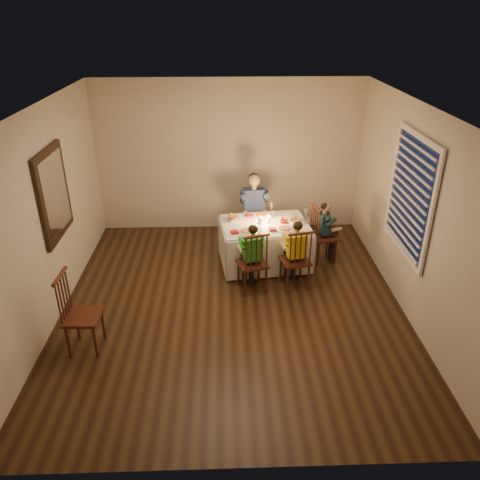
{
  "coord_description": "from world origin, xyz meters",
  "views": [
    {
      "loc": [
        -0.08,
        -5.24,
        3.6
      ],
      "look_at": [
        0.11,
        0.15,
        0.89
      ],
      "focal_mm": 35.0,
      "sensor_mm": 36.0,
      "label": 1
    }
  ],
  "objects_px": {
    "child_teal": "(322,260)",
    "chair_near_right": "(294,286)",
    "chair_extra": "(89,347)",
    "adult": "(253,243)",
    "serving_bowl": "(233,219)",
    "chair_end": "(322,260)",
    "dining_table": "(265,236)",
    "chair_near_left": "(252,289)",
    "child_yellow": "(294,286)",
    "child_green": "(252,289)",
    "chair_adult": "(253,243)"
  },
  "relations": [
    {
      "from": "chair_adult",
      "to": "chair_end",
      "type": "relative_size",
      "value": 1.0
    },
    {
      "from": "chair_extra",
      "to": "child_teal",
      "type": "xyz_separation_m",
      "value": [
        3.15,
        2.01,
        0.0
      ]
    },
    {
      "from": "adult",
      "to": "child_green",
      "type": "bearing_deg",
      "value": -98.66
    },
    {
      "from": "chair_near_right",
      "to": "chair_extra",
      "type": "bearing_deg",
      "value": 12.65
    },
    {
      "from": "adult",
      "to": "serving_bowl",
      "type": "bearing_deg",
      "value": -126.17
    },
    {
      "from": "child_teal",
      "to": "chair_near_right",
      "type": "bearing_deg",
      "value": 130.85
    },
    {
      "from": "dining_table",
      "to": "child_green",
      "type": "relative_size",
      "value": 1.41
    },
    {
      "from": "chair_near_left",
      "to": "chair_end",
      "type": "xyz_separation_m",
      "value": [
        1.16,
        0.81,
        0.0
      ]
    },
    {
      "from": "chair_extra",
      "to": "adult",
      "type": "distance_m",
      "value": 3.38
    },
    {
      "from": "child_green",
      "to": "child_yellow",
      "type": "bearing_deg",
      "value": 169.53
    },
    {
      "from": "chair_near_left",
      "to": "child_yellow",
      "type": "xyz_separation_m",
      "value": [
        0.6,
        0.06,
        0.0
      ]
    },
    {
      "from": "chair_adult",
      "to": "child_teal",
      "type": "distance_m",
      "value": 1.22
    },
    {
      "from": "chair_end",
      "to": "child_yellow",
      "type": "relative_size",
      "value": 0.91
    },
    {
      "from": "chair_near_left",
      "to": "adult",
      "type": "xyz_separation_m",
      "value": [
        0.11,
        1.43,
        0.0
      ]
    },
    {
      "from": "dining_table",
      "to": "chair_near_right",
      "type": "xyz_separation_m",
      "value": [
        0.37,
        -0.66,
        -0.49
      ]
    },
    {
      "from": "chair_end",
      "to": "child_green",
      "type": "bearing_deg",
      "value": 112.17
    },
    {
      "from": "serving_bowl",
      "to": "child_green",
      "type": "bearing_deg",
      "value": -74.36
    },
    {
      "from": "chair_end",
      "to": "serving_bowl",
      "type": "distance_m",
      "value": 1.57
    },
    {
      "from": "chair_end",
      "to": "child_teal",
      "type": "relative_size",
      "value": 0.96
    },
    {
      "from": "chair_extra",
      "to": "child_green",
      "type": "distance_m",
      "value": 2.33
    },
    {
      "from": "serving_bowl",
      "to": "chair_extra",
      "type": "bearing_deg",
      "value": -130.29
    },
    {
      "from": "chair_near_left",
      "to": "child_teal",
      "type": "relative_size",
      "value": 0.96
    },
    {
      "from": "adult",
      "to": "child_green",
      "type": "height_order",
      "value": "adult"
    },
    {
      "from": "dining_table",
      "to": "chair_extra",
      "type": "distance_m",
      "value": 2.99
    },
    {
      "from": "dining_table",
      "to": "adult",
      "type": "height_order",
      "value": "dining_table"
    },
    {
      "from": "chair_end",
      "to": "adult",
      "type": "height_order",
      "value": "adult"
    },
    {
      "from": "chair_adult",
      "to": "chair_near_left",
      "type": "height_order",
      "value": "same"
    },
    {
      "from": "chair_end",
      "to": "serving_bowl",
      "type": "height_order",
      "value": "serving_bowl"
    },
    {
      "from": "chair_near_left",
      "to": "child_yellow",
      "type": "distance_m",
      "value": 0.61
    },
    {
      "from": "chair_near_right",
      "to": "serving_bowl",
      "type": "height_order",
      "value": "serving_bowl"
    },
    {
      "from": "chair_adult",
      "to": "chair_near_right",
      "type": "xyz_separation_m",
      "value": [
        0.5,
        -1.37,
        0.0
      ]
    },
    {
      "from": "adult",
      "to": "child_green",
      "type": "xyz_separation_m",
      "value": [
        -0.11,
        -1.43,
        0.0
      ]
    },
    {
      "from": "child_teal",
      "to": "chair_end",
      "type": "bearing_deg",
      "value": -0.0
    },
    {
      "from": "dining_table",
      "to": "chair_end",
      "type": "xyz_separation_m",
      "value": [
        0.92,
        0.09,
        -0.49
      ]
    },
    {
      "from": "child_yellow",
      "to": "child_teal",
      "type": "xyz_separation_m",
      "value": [
        0.55,
        0.75,
        0.0
      ]
    },
    {
      "from": "chair_near_left",
      "to": "chair_extra",
      "type": "distance_m",
      "value": 2.33
    },
    {
      "from": "child_green",
      "to": "dining_table",
      "type": "bearing_deg",
      "value": -123.9
    },
    {
      "from": "chair_near_left",
      "to": "child_teal",
      "type": "xyz_separation_m",
      "value": [
        1.16,
        0.81,
        0.0
      ]
    },
    {
      "from": "chair_extra",
      "to": "serving_bowl",
      "type": "relative_size",
      "value": 5.14
    },
    {
      "from": "dining_table",
      "to": "chair_near_left",
      "type": "height_order",
      "value": "dining_table"
    },
    {
      "from": "child_teal",
      "to": "chair_extra",
      "type": "bearing_deg",
      "value": 109.65
    },
    {
      "from": "chair_near_right",
      "to": "dining_table",
      "type": "bearing_deg",
      "value": -73.87
    },
    {
      "from": "child_yellow",
      "to": "chair_extra",
      "type": "bearing_deg",
      "value": 12.65
    },
    {
      "from": "child_yellow",
      "to": "child_teal",
      "type": "distance_m",
      "value": 0.93
    },
    {
      "from": "dining_table",
      "to": "serving_bowl",
      "type": "xyz_separation_m",
      "value": [
        -0.47,
        0.14,
        0.22
      ]
    },
    {
      "from": "child_yellow",
      "to": "chair_end",
      "type": "bearing_deg",
      "value": -139.46
    },
    {
      "from": "chair_extra",
      "to": "adult",
      "type": "height_order",
      "value": "adult"
    },
    {
      "from": "dining_table",
      "to": "child_teal",
      "type": "height_order",
      "value": "dining_table"
    },
    {
      "from": "child_teal",
      "to": "adult",
      "type": "bearing_deg",
      "value": 46.28
    },
    {
      "from": "chair_adult",
      "to": "child_green",
      "type": "xyz_separation_m",
      "value": [
        -0.11,
        -1.43,
        0.0
      ]
    }
  ]
}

